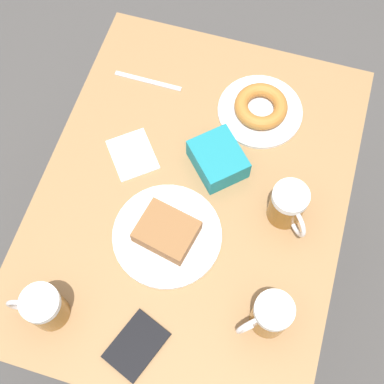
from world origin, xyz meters
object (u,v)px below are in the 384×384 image
(beer_mug_left, at_px, (44,307))
(blue_pouch, at_px, (218,159))
(plate_with_cake, at_px, (167,234))
(beer_mug_right, at_px, (288,206))
(beer_mug_center, at_px, (270,315))
(fork, at_px, (148,81))
(napkin_folded, at_px, (133,155))
(passport_near_edge, at_px, (136,345))
(plate_with_donut, at_px, (261,108))

(beer_mug_left, bearing_deg, blue_pouch, -119.32)
(plate_with_cake, height_order, beer_mug_left, beer_mug_left)
(blue_pouch, bearing_deg, beer_mug_right, 156.37)
(beer_mug_center, xyz_separation_m, fork, (0.44, -0.51, -0.05))
(beer_mug_left, relative_size, napkin_folded, 0.78)
(plate_with_cake, relative_size, passport_near_edge, 1.67)
(beer_mug_left, distance_m, beer_mug_center, 0.46)
(passport_near_edge, bearing_deg, beer_mug_right, -121.69)
(plate_with_donut, relative_size, beer_mug_center, 1.93)
(beer_mug_center, height_order, passport_near_edge, beer_mug_center)
(beer_mug_center, relative_size, passport_near_edge, 0.74)
(plate_with_cake, relative_size, fork, 1.38)
(beer_mug_center, relative_size, beer_mug_right, 1.00)
(beer_mug_center, distance_m, napkin_folded, 0.50)
(blue_pouch, bearing_deg, passport_near_edge, 83.77)
(beer_mug_right, distance_m, fork, 0.50)
(plate_with_cake, height_order, blue_pouch, blue_pouch)
(fork, xyz_separation_m, blue_pouch, (-0.24, 0.18, 0.03))
(beer_mug_left, height_order, blue_pouch, beer_mug_left)
(plate_with_donut, xyz_separation_m, beer_mug_center, (-0.14, 0.50, 0.04))
(napkin_folded, bearing_deg, passport_near_edge, 110.12)
(plate_with_cake, xyz_separation_m, beer_mug_center, (-0.26, 0.12, 0.04))
(fork, bearing_deg, plate_with_donut, 178.43)
(napkin_folded, relative_size, fork, 0.86)
(beer_mug_left, bearing_deg, beer_mug_right, -139.88)
(beer_mug_left, bearing_deg, beer_mug_center, -165.44)
(blue_pouch, bearing_deg, plate_with_donut, -109.80)
(blue_pouch, bearing_deg, plate_with_cake, 73.46)
(plate_with_donut, bearing_deg, beer_mug_center, 105.21)
(passport_near_edge, distance_m, blue_pouch, 0.46)
(plate_with_donut, bearing_deg, blue_pouch, 70.20)
(plate_with_donut, relative_size, passport_near_edge, 1.43)
(plate_with_donut, bearing_deg, fork, -1.57)
(plate_with_cake, distance_m, blue_pouch, 0.22)
(napkin_folded, distance_m, fork, 0.22)
(beer_mug_center, height_order, napkin_folded, beer_mug_center)
(napkin_folded, distance_m, blue_pouch, 0.21)
(napkin_folded, bearing_deg, beer_mug_right, 173.06)
(plate_with_cake, distance_m, beer_mug_left, 0.31)
(plate_with_cake, bearing_deg, fork, -65.69)
(fork, bearing_deg, beer_mug_center, 130.57)
(plate_with_cake, distance_m, passport_near_edge, 0.25)
(beer_mug_center, height_order, fork, beer_mug_center)
(beer_mug_center, bearing_deg, plate_with_cake, -24.81)
(beer_mug_right, xyz_separation_m, napkin_folded, (0.39, -0.05, -0.05))
(beer_mug_left, distance_m, passport_near_edge, 0.21)
(beer_mug_center, xyz_separation_m, passport_near_edge, (0.25, 0.13, -0.05))
(beer_mug_center, relative_size, fork, 0.61)
(plate_with_donut, relative_size, napkin_folded, 1.38)
(plate_with_cake, bearing_deg, beer_mug_left, 51.60)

